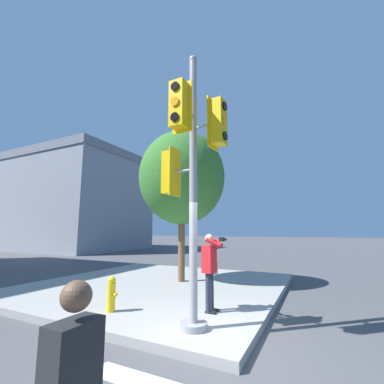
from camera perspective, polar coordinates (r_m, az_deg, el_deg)
ground_plane at (r=4.92m, az=5.71°, el=-31.96°), size 160.00×160.00×0.00m
sidewalk_corner at (r=9.44m, az=-7.71°, el=-19.93°), size 8.00×8.00×0.17m
traffic_signal_pole at (r=5.09m, az=-0.32°, el=6.51°), size 0.98×1.46×5.50m
person_photographer at (r=6.09m, az=4.05°, el=-15.78°), size 0.58×0.54×1.71m
street_tree at (r=9.70m, az=-2.26°, el=3.22°), size 3.20×3.20×5.54m
fire_hydrant at (r=6.46m, az=-17.50°, el=-20.82°), size 0.19×0.25×0.76m
building_right at (r=30.48m, az=-24.37°, el=-2.12°), size 10.27×13.27×9.92m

